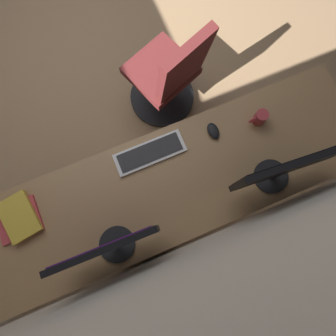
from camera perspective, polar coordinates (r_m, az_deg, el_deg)
The scene contains 11 objects.
floor_plane at distance 3.03m, azimuth -15.30°, elevation 26.65°, with size 5.66×5.66×0.00m, color #9E7A56.
wall_back at distance 1.01m, azimuth 7.98°, elevation -20.53°, with size 5.32×0.10×2.60m, color beige.
desk at distance 1.64m, azimuth 0.68°, elevation -3.54°, with size 2.37×0.66×0.73m.
drawer_pedestal at distance 1.96m, azimuth -6.86°, elevation -8.71°, with size 0.40×0.51×0.69m.
monitor_primary at distance 1.36m, azimuth -12.34°, elevation -15.86°, with size 0.51×0.20×0.40m.
monitor_secondary at distance 1.47m, azimuth 23.79°, elevation 0.05°, with size 0.57×0.20×0.42m.
keyboard_main at distance 1.61m, azimuth -3.90°, elevation 3.13°, with size 0.42×0.14×0.02m.
mouse_main at distance 1.66m, azimuth 9.41°, elevation 7.65°, with size 0.06×0.10×0.03m, color black.
book_stack_near at distance 1.75m, azimuth -28.66°, elevation -9.19°, with size 0.24×0.27×0.05m.
coffee_mug at distance 1.72m, azimuth 18.57°, elevation 9.93°, with size 0.11×0.07×0.09m.
office_chair at distance 2.11m, azimuth -0.02°, elevation 18.35°, with size 0.56×0.61×0.97m.
Camera 1 is at (0.06, 1.98, 2.29)m, focal length 29.26 mm.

